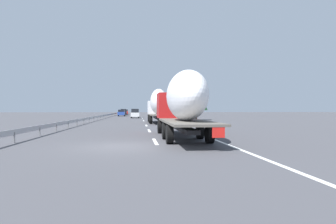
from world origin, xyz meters
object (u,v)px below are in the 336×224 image
(car_black_suv, at_px, (124,112))
(car_blue_sedan, at_px, (121,113))
(car_white_van, at_px, (135,113))
(road_sign, at_px, (166,108))
(truck_trailing, at_px, (183,101))
(car_red_compact, at_px, (125,112))
(truck_lead, at_px, (158,104))

(car_black_suv, bearing_deg, car_blue_sedan, -179.69)
(car_white_van, distance_m, car_black_suv, 29.60)
(car_black_suv, xyz_separation_m, road_sign, (-32.86, -10.27, 1.05))
(truck_trailing, distance_m, car_blue_sedan, 60.28)
(car_red_compact, bearing_deg, car_blue_sedan, 179.73)
(truck_trailing, distance_m, road_sign, 40.40)
(truck_trailing, distance_m, car_black_suv, 73.51)
(truck_trailing, xyz_separation_m, car_blue_sedan, (59.85, 7.09, -1.45))
(car_red_compact, distance_m, road_sign, 44.09)
(truck_lead, bearing_deg, car_blue_sedan, 10.38)
(truck_lead, distance_m, car_black_suv, 52.53)
(car_blue_sedan, bearing_deg, car_black_suv, 0.31)
(truck_trailing, height_order, car_red_compact, truck_trailing)
(truck_trailing, xyz_separation_m, car_white_van, (43.80, 3.30, -1.38))
(car_blue_sedan, xyz_separation_m, car_black_suv, (13.30, 0.07, 0.07))
(truck_lead, relative_size, car_red_compact, 2.76)
(truck_lead, relative_size, road_sign, 4.14)
(car_white_van, xyz_separation_m, road_sign, (-3.51, -6.40, 1.05))
(car_white_van, bearing_deg, car_blue_sedan, 13.29)
(truck_lead, distance_m, car_blue_sedan, 39.40)
(car_red_compact, height_order, road_sign, road_sign)
(car_white_van, height_order, road_sign, road_sign)
(truck_trailing, distance_m, car_red_compact, 83.49)
(car_white_van, distance_m, road_sign, 7.38)
(truck_trailing, height_order, car_blue_sedan, truck_trailing)
(truck_lead, relative_size, car_white_van, 2.57)
(car_red_compact, xyz_separation_m, car_white_van, (-39.39, -3.68, 0.04))
(car_blue_sedan, distance_m, road_sign, 22.09)
(car_black_suv, distance_m, road_sign, 34.44)
(truck_trailing, xyz_separation_m, car_black_suv, (73.15, 7.17, -1.38))
(truck_trailing, distance_m, car_white_van, 43.94)
(truck_lead, distance_m, road_sign, 19.41)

